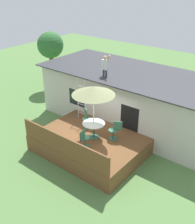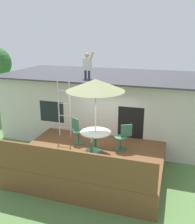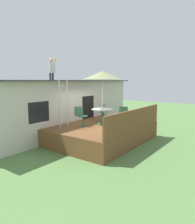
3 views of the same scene
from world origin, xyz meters
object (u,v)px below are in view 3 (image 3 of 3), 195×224
patio_chair_right (104,112)px  person_figure (51,67)px  patio_table (102,112)px  patio_chair_left (81,116)px  step_ladder (64,103)px  patio_umbrella (102,75)px  patio_chair_near (121,116)px

patio_chair_right → person_figure: bearing=-73.0°
patio_table → patio_chair_left: (-0.90, 0.56, -0.13)m
step_ladder → patio_chair_left: size_ratio=2.39×
patio_umbrella → patio_chair_right: 2.12m
step_ladder → patio_chair_right: step_ladder is taller
patio_chair_left → patio_chair_near: size_ratio=1.00×
step_ladder → patio_chair_near: (1.80, -1.90, -0.64)m
patio_chair_left → step_ladder: bearing=-179.3°
patio_umbrella → patio_chair_right: size_ratio=2.76×
patio_chair_left → patio_chair_right: size_ratio=1.00×
person_figure → patio_chair_right: size_ratio=1.21×
person_figure → patio_chair_right: 3.49m
person_figure → patio_chair_right: (1.93, -1.79, -2.28)m
step_ladder → patio_chair_left: step_ladder is taller
step_ladder → patio_chair_near: size_ratio=2.39×
patio_umbrella → person_figure: size_ratio=2.29×
patio_chair_left → patio_chair_near: (1.10, -1.47, 0.00)m
patio_table → patio_umbrella: 1.76m
patio_chair_left → patio_table: bearing=0.0°
patio_table → patio_chair_right: patio_chair_right is taller
person_figure → patio_chair_near: person_figure is taller
patio_table → patio_chair_near: size_ratio=1.13×
patio_table → patio_chair_near: 0.95m
patio_chair_right → patio_chair_near: 1.54m
step_ladder → patio_chair_near: 2.69m
person_figure → patio_chair_left: person_figure is taller
patio_umbrella → person_figure: person_figure is taller
person_figure → patio_chair_left: (0.20, -1.72, -2.28)m
patio_table → patio_chair_left: patio_chair_left is taller
patio_table → patio_umbrella: size_ratio=0.41×
patio_chair_right → patio_table: bearing=0.0°
patio_table → patio_chair_left: bearing=148.2°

